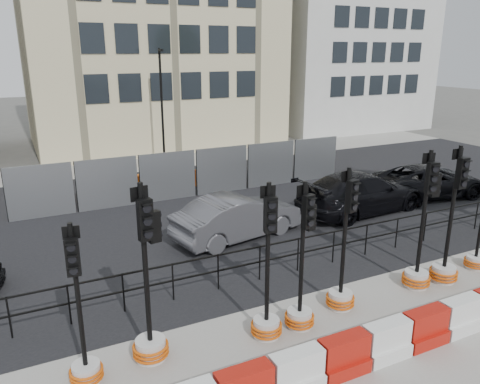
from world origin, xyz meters
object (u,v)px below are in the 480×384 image
traffic_signal_d (301,295)px  traffic_signal_h (478,248)px  car_c (361,192)px  traffic_signal_a (84,352)px

traffic_signal_d → traffic_signal_h: 6.05m
traffic_signal_d → car_c: 8.38m
traffic_signal_d → car_c: size_ratio=0.61×
traffic_signal_a → traffic_signal_h: traffic_signal_a is taller
traffic_signal_a → traffic_signal_d: size_ratio=0.94×
traffic_signal_a → traffic_signal_h: size_ratio=1.03×
traffic_signal_h → traffic_signal_d: bearing=175.0°
traffic_signal_a → car_c: (10.86, 5.30, 0.12)m
traffic_signal_d → traffic_signal_h: size_ratio=1.10×
traffic_signal_a → traffic_signal_d: bearing=8.0°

